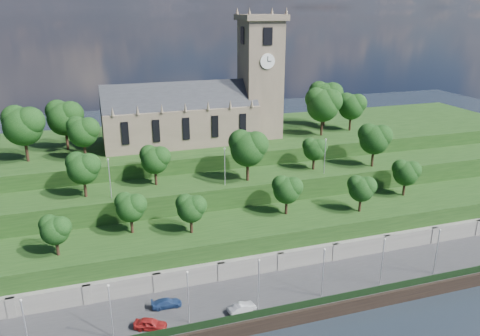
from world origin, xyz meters
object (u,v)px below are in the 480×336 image
object	(u,v)px
car_middle	(242,308)
car_right	(166,303)
church	(202,107)
car_left	(150,324)

from	to	relation	value
car_middle	car_right	bearing A→B (deg)	55.51
church	car_middle	bearing A→B (deg)	-96.83
church	car_left	size ratio (longest dim) A/B	8.79
church	car_middle	distance (m)	48.07
church	car_left	bearing A→B (deg)	-112.56
church	car_right	xyz separation A→B (m)	(-15.12, -39.06, -19.90)
church	car_left	xyz separation A→B (m)	(-17.95, -43.21, -19.77)
car_left	church	bearing A→B (deg)	1.46
car_middle	car_right	distance (m)	10.84
car_left	car_right	world-z (taller)	car_left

